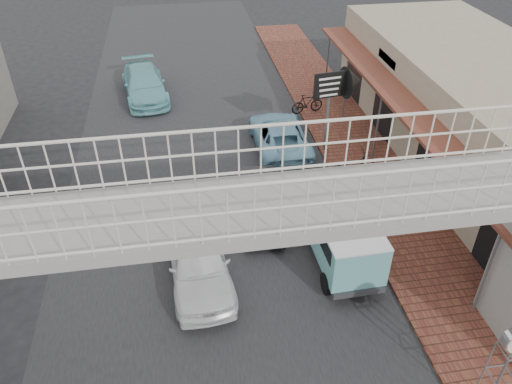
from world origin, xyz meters
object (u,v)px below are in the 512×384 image
object	(u,v)px
dark_sedan	(261,202)
angkot_curb	(280,135)
motorcycle_near	(352,165)
motorcycle_far	(307,103)
arrow_sign	(351,83)
angkot_far	(144,84)
angkot_van	(341,232)
white_hatchback	(198,259)

from	to	relation	value
dark_sedan	angkot_curb	bearing A→B (deg)	76.64
motorcycle_near	motorcycle_far	bearing A→B (deg)	-5.96
dark_sedan	motorcycle_near	xyz separation A→B (m)	(3.83, 1.80, -0.03)
arrow_sign	angkot_far	bearing A→B (deg)	133.68
dark_sedan	angkot_far	distance (m)	11.38
dark_sedan	angkot_van	xyz separation A→B (m)	(2.01, -2.53, 0.52)
angkot_van	angkot_far	bearing A→B (deg)	113.38
angkot_far	motorcycle_far	xyz separation A→B (m)	(7.57, -3.22, -0.13)
angkot_curb	motorcycle_near	distance (m)	3.49
angkot_curb	arrow_sign	bearing A→B (deg)	172.48
angkot_curb	motorcycle_far	distance (m)	3.52
motorcycle_near	motorcycle_far	distance (m)	5.62
dark_sedan	motorcycle_near	bearing A→B (deg)	31.22
dark_sedan	arrow_sign	xyz separation A→B (m)	(4.26, 4.08, 2.29)
white_hatchback	motorcycle_near	size ratio (longest dim) A/B	2.21
white_hatchback	angkot_far	bearing A→B (deg)	93.90
dark_sedan	angkot_curb	world-z (taller)	angkot_curb
angkot_curb	motorcycle_near	xyz separation A→B (m)	(2.25, -2.67, -0.03)
dark_sedan	angkot_curb	distance (m)	4.73
angkot_van	motorcycle_near	distance (m)	4.72
angkot_van	motorcycle_far	world-z (taller)	angkot_van
dark_sedan	motorcycle_far	size ratio (longest dim) A/B	2.46
white_hatchback	angkot_curb	distance (m)	8.01
angkot_curb	motorcycle_near	world-z (taller)	angkot_curb
motorcycle_near	dark_sedan	bearing A→B (deg)	105.94
motorcycle_near	angkot_far	bearing A→B (deg)	32.55
angkot_curb	motorcycle_far	bearing A→B (deg)	-122.70
angkot_van	arrow_sign	bearing A→B (deg)	69.80
angkot_van	motorcycle_far	bearing A→B (deg)	80.05
angkot_far	motorcycle_near	world-z (taller)	angkot_far
arrow_sign	motorcycle_far	bearing A→B (deg)	94.69
motorcycle_near	angkot_van	bearing A→B (deg)	148.03
motorcycle_near	arrow_sign	bearing A→B (deg)	-20.05
angkot_curb	angkot_far	world-z (taller)	angkot_far
motorcycle_near	motorcycle_far	world-z (taller)	motorcycle_near
dark_sedan	motorcycle_far	bearing A→B (deg)	70.74
angkot_far	arrow_sign	xyz separation A→B (m)	(8.32, -6.55, 2.22)
white_hatchback	angkot_van	world-z (taller)	angkot_van
dark_sedan	arrow_sign	bearing A→B (deg)	49.83
white_hatchback	angkot_curb	size ratio (longest dim) A/B	0.93
angkot_van	white_hatchback	bearing A→B (deg)	178.92
angkot_far	motorcycle_near	bearing A→B (deg)	-56.01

